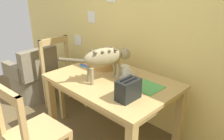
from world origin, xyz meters
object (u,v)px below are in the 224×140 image
Objects in this scene: coffee_mug at (125,70)px; wicker_armchair at (33,80)px; magazine at (147,87)px; saucer_bowl at (125,75)px; book_stack at (89,63)px; wooden_chair_near at (63,75)px; wicker_basket at (105,62)px; cat at (105,58)px; dining_table at (112,88)px; wooden_chair_far at (32,134)px; toaster at (128,90)px.

coffee_mug is 1.68m from wicker_armchair.
magazine is 0.31× the size of wicker_armchair.
book_stack is at bearing -173.66° from saucer_bowl.
wooden_chair_near reaches higher than coffee_mug.
magazine is at bearing -7.70° from wicker_basket.
wooden_chair_near is at bearing -178.36° from book_stack.
wicker_armchair is at bearing -159.49° from cat.
dining_table is 5.79× the size of saucer_bowl.
magazine is at bearing -8.20° from saucer_bowl.
dining_table is 0.22m from coffee_mug.
magazine is 1.05m from wooden_chair_far.
book_stack is 0.95× the size of toaster.
wicker_basket is 1.37m from wicker_armchair.
cat is (-0.04, -0.05, 0.32)m from dining_table.
wooden_chair_near is 1.22m from wooden_chair_far.
toaster is (0.32, -0.32, 0.02)m from coffee_mug.
wooden_chair_near is (-1.02, -0.07, -0.35)m from coffee_mug.
wooden_chair_far is (0.31, -0.89, -0.31)m from book_stack.
wicker_basket is at bearing 98.72° from wooden_chair_near.
wicker_basket is at bearing -82.76° from wicker_armchair.
dining_table is at bearing -11.62° from book_stack.
cat is at bearing -109.25° from saucer_bowl.
wooden_chair_far reaches higher than magazine.
book_stack is (-0.45, 0.09, 0.12)m from dining_table.
wicker_armchair is at bearing 177.13° from toaster.
wooden_chair_near is (-1.33, -0.02, -0.28)m from magazine.
saucer_bowl is 1.58× the size of coffee_mug.
coffee_mug is 1.08m from wooden_chair_near.
wooden_chair_far is (-0.17, -0.94, -0.29)m from saucer_bowl.
wooden_chair_near reaches higher than wicker_armchair.
coffee_mug reaches higher than wicker_basket.
toaster reaches higher than magazine.
toaster is at bearing -44.97° from saucer_bowl.
wicker_basket is 0.35× the size of wooden_chair_near.
magazine is 1.22× the size of toaster.
coffee_mug is (0.07, 0.20, -0.16)m from cat.
book_stack is 0.85m from toaster.
toaster is 0.21× the size of wooden_chair_near.
wooden_chair_far is at bearing -99.90° from dining_table.
wooden_chair_near reaches higher than saucer_bowl.
magazine is (0.34, 0.10, 0.10)m from dining_table.
wooden_chair_far is 1.21× the size of wicker_armchair.
dining_table is at bearing 73.79° from cat.
coffee_mug is 0.14× the size of wooden_chair_near.
wicker_basket is (-0.26, 0.24, -0.17)m from cat.
book_stack is 0.62m from wooden_chair_near.
saucer_bowl is at bearing 180.00° from coffee_mug.
wooden_chair_near is at bearing -176.13° from saucer_bowl.
book_stack is at bearing 91.20° from wooden_chair_near.
wooden_chair_far is at bearing -70.63° from book_stack.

